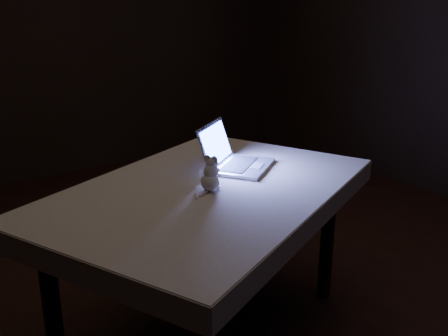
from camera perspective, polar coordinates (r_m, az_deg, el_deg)
floor at (r=2.64m, az=0.50°, el=-15.00°), size 5.00×5.00×0.00m
back_wall at (r=4.47m, az=-19.70°, el=15.39°), size 4.50×0.04×2.60m
table at (r=2.23m, az=-1.78°, el=-10.97°), size 1.57×1.31×0.72m
tablecloth at (r=2.14m, az=-1.88°, el=-2.81°), size 1.71×1.48×0.09m
laptop at (r=2.28m, az=2.32°, el=2.48°), size 0.41×0.40×0.21m
plush_mouse at (r=2.01m, az=-1.62°, el=-0.66°), size 0.15×0.15×0.15m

